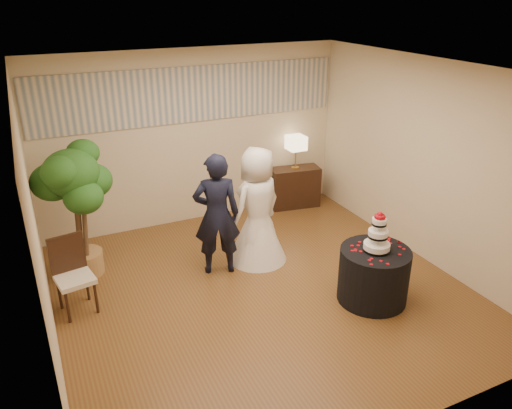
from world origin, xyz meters
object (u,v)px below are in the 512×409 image
console (295,187)px  ficus_tree (77,211)px  bride (258,206)px  cake_table (373,275)px  table_lamp (296,152)px  side_chair (75,277)px  wedding_cake (378,232)px  groom (217,215)px

console → ficus_tree: bearing=-159.0°
ficus_tree → bride: bearing=-15.6°
cake_table → table_lamp: table_lamp is taller
side_chair → console: bearing=13.2°
bride → wedding_cake: 1.77m
console → table_lamp: table_lamp is taller
groom → wedding_cake: bearing=151.5°
wedding_cake → ficus_tree: 3.85m
groom → bride: (0.63, 0.07, -0.01)m
bride → ficus_tree: (-2.31, 0.65, 0.10)m
groom → console: (2.05, 1.51, -0.49)m
cake_table → wedding_cake: size_ratio=1.68×
console → ficus_tree: size_ratio=0.46×
groom → console: 2.60m
console → ficus_tree: ficus_tree is taller
groom → table_lamp: size_ratio=2.93×
bride → side_chair: (-2.51, -0.22, -0.36)m
groom → cake_table: bearing=151.5°
wedding_cake → table_lamp: 3.03m
table_lamp → ficus_tree: (-3.73, -0.80, -0.07)m
groom → table_lamp: groom is taller
groom → side_chair: bearing=20.8°
wedding_cake → table_lamp: bearing=79.4°
bride → console: size_ratio=1.96×
bride → side_chair: size_ratio=1.77×
table_lamp → side_chair: size_ratio=0.61×
console → side_chair: (-3.93, -1.67, 0.12)m
cake_table → table_lamp: 3.10m
groom → cake_table: 2.16m
side_chair → cake_table: bearing=-31.1°
wedding_cake → bride: bearing=119.1°
cake_table → side_chair: 3.62m
bride → table_lamp: (1.42, 1.44, 0.17)m
wedding_cake → console: size_ratio=0.60×
groom → wedding_cake: size_ratio=3.32×
groom → cake_table: groom is taller
bride → cake_table: bearing=99.5°
groom → wedding_cake: 2.10m
table_lamp → cake_table: bearing=-100.6°
cake_table → table_lamp: (0.56, 2.98, 0.66)m
side_chair → ficus_tree: bearing=67.4°
cake_table → table_lamp: bearing=79.4°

